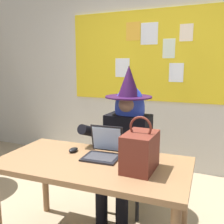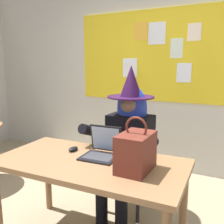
{
  "view_description": "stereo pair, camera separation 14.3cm",
  "coord_description": "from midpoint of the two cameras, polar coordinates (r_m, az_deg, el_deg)",
  "views": [
    {
      "loc": [
        0.89,
        -1.46,
        1.44
      ],
      "look_at": [
        0.05,
        0.45,
        1.05
      ],
      "focal_mm": 40.74,
      "sensor_mm": 36.0,
      "label": 1
    },
    {
      "loc": [
        1.02,
        -1.4,
        1.44
      ],
      "look_at": [
        0.05,
        0.45,
        1.05
      ],
      "focal_mm": 40.74,
      "sensor_mm": 36.0,
      "label": 2
    }
  ],
  "objects": [
    {
      "name": "wall_back_bulletin",
      "position": [
        3.53,
        12.3,
        9.73
      ],
      "size": [
        6.14,
        2.03,
        2.77
      ],
      "color": "beige",
      "rests_on": "ground"
    },
    {
      "name": "desk_main",
      "position": [
        1.99,
        -2.9,
        -13.27
      ],
      "size": [
        1.48,
        0.8,
        0.73
      ],
      "rotation": [
        0.0,
        0.0,
        0.05
      ],
      "color": "#8E6642",
      "rests_on": "ground"
    },
    {
      "name": "handbag",
      "position": [
        1.75,
        7.73,
        -8.82
      ],
      "size": [
        0.2,
        0.3,
        0.38
      ],
      "rotation": [
        0.0,
        0.0,
        -0.14
      ],
      "color": "maroon",
      "rests_on": "desk_main"
    },
    {
      "name": "chair_at_desk",
      "position": [
        2.63,
        6.21,
        -10.46
      ],
      "size": [
        0.43,
        0.43,
        0.89
      ],
      "rotation": [
        0.0,
        0.0,
        -1.59
      ],
      "color": "black",
      "rests_on": "ground"
    },
    {
      "name": "laptop",
      "position": [
        2.02,
        -0.23,
        -8.51
      ],
      "size": [
        0.29,
        0.29,
        0.23
      ],
      "rotation": [
        0.0,
        0.0,
        0.07
      ],
      "color": "black",
      "rests_on": "desk_main"
    },
    {
      "name": "person_costumed",
      "position": [
        2.43,
        5.22,
        -5.04
      ],
      "size": [
        0.6,
        0.69,
        1.43
      ],
      "rotation": [
        0.0,
        0.0,
        -1.6
      ],
      "color": "black",
      "rests_on": "ground"
    },
    {
      "name": "computer_mouse",
      "position": [
        2.16,
        -6.83,
        -8.25
      ],
      "size": [
        0.06,
        0.1,
        0.03
      ],
      "primitive_type": "ellipsoid",
      "rotation": [
        0.0,
        0.0,
        -0.0
      ],
      "color": "black",
      "rests_on": "desk_main"
    }
  ]
}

